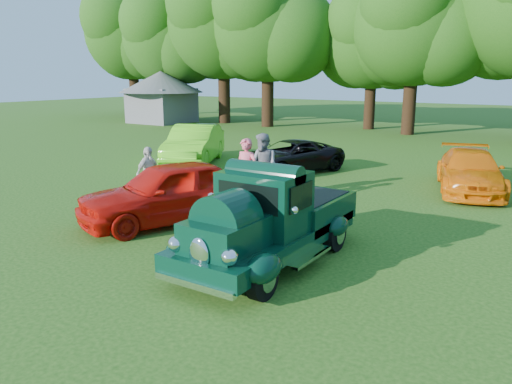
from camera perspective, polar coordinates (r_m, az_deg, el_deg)
The scene contains 11 objects.
ground at distance 10.09m, azimuth -2.28°, elevation -7.98°, with size 120.00×120.00×0.00m, color #1B4710.
hero_pickup at distance 9.89m, azimuth 1.62°, elevation -3.46°, with size 2.22×4.77×1.86m.
red_convertible at distance 12.74m, azimuth -9.84°, elevation 0.04°, with size 1.84×4.57×1.56m, color red.
back_car_lime at distance 21.03m, azimuth -7.09°, elevation 5.41°, with size 1.70×4.89×1.61m, color #54C51A.
back_car_black at distance 19.01m, azimuth 3.86°, elevation 4.05°, with size 2.02×4.39×1.22m, color black.
back_car_orange at distance 17.29m, azimuth 23.26°, elevation 2.21°, with size 1.83×4.51×1.31m, color orange.
spectator_pink at distance 14.18m, azimuth -1.13°, elevation 2.31°, with size 0.70×0.46×1.91m, color #E85F72.
spectator_grey at distance 14.99m, azimuth 0.82°, elevation 3.00°, with size 0.95×0.74×1.96m, color gray.
spectator_white at distance 15.16m, azimuth -12.21°, elevation 2.10°, with size 0.93×0.39×1.59m, color silver.
gazebo at distance 39.71m, azimuth -10.76°, elevation 11.27°, with size 6.40×6.40×3.90m.
tree_line at distance 31.98m, azimuth 22.38°, elevation 18.32°, with size 63.66×10.31×12.45m.
Camera 1 is at (5.48, -7.63, 3.66)m, focal length 35.00 mm.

